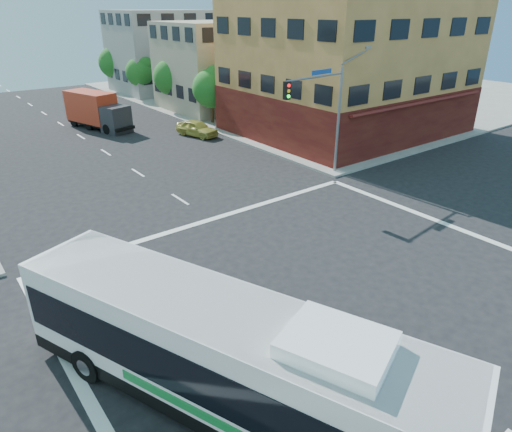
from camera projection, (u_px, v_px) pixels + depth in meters
ground at (343, 302)px, 17.68m from camera, size 120.00×120.00×0.00m
sidewalk_ne at (329, 89)px, 62.18m from camera, size 50.00×50.00×0.15m
corner_building_ne at (349, 64)px, 39.55m from camera, size 18.10×15.44×14.00m
building_east_near at (222, 66)px, 49.67m from camera, size 12.06×10.06×9.00m
building_east_far at (163, 52)px, 59.57m from camera, size 12.06×10.06×10.00m
signal_mast_ne at (323, 103)px, 28.26m from camera, size 7.91×1.13×8.07m
street_tree_a at (213, 86)px, 42.89m from camera, size 3.60×3.60×5.53m
street_tree_b at (172, 75)px, 48.60m from camera, size 3.80×3.80×5.79m
street_tree_c at (141, 70)px, 54.50m from camera, size 3.40×3.40×5.29m
street_tree_d at (115, 61)px, 60.10m from camera, size 4.00×4.00×6.03m
transit_bus at (222, 355)px, 12.34m from camera, size 7.29×12.94×3.80m
box_truck at (97, 111)px, 42.09m from camera, size 4.09×7.58×3.28m
parked_car at (197, 128)px, 39.99m from camera, size 2.66×4.34×1.38m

